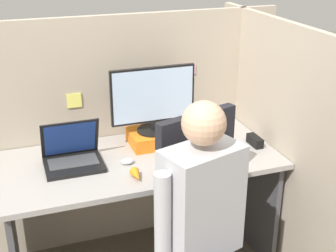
% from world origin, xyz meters
% --- Properties ---
extents(cubicle_panel_back, '(2.04, 0.05, 1.48)m').
position_xyz_m(cubicle_panel_back, '(-0.00, 0.73, 0.74)').
color(cubicle_panel_back, tan).
rests_on(cubicle_panel_back, ground).
extents(cubicle_panel_right, '(0.04, 1.35, 1.48)m').
position_xyz_m(cubicle_panel_right, '(0.79, 0.28, 0.74)').
color(cubicle_panel_right, tan).
rests_on(cubicle_panel_right, ground).
extents(desk, '(1.54, 0.71, 0.74)m').
position_xyz_m(desk, '(0.00, 0.35, 0.56)').
color(desk, '#9E9993').
rests_on(desk, ground).
extents(paper_box, '(0.29, 0.24, 0.08)m').
position_xyz_m(paper_box, '(0.13, 0.51, 0.78)').
color(paper_box, orange).
rests_on(paper_box, desk).
extents(monitor, '(0.50, 0.20, 0.39)m').
position_xyz_m(monitor, '(0.13, 0.51, 1.03)').
color(monitor, black).
rests_on(monitor, paper_box).
extents(laptop, '(0.31, 0.26, 0.25)m').
position_xyz_m(laptop, '(-0.37, 0.40, 0.79)').
color(laptop, black).
rests_on(laptop, desk).
extents(mouse, '(0.07, 0.05, 0.03)m').
position_xyz_m(mouse, '(-0.09, 0.31, 0.76)').
color(mouse, silver).
rests_on(mouse, desk).
extents(stapler, '(0.05, 0.13, 0.05)m').
position_xyz_m(stapler, '(0.68, 0.29, 0.77)').
color(stapler, black).
rests_on(stapler, desk).
extents(carrot_toy, '(0.05, 0.12, 0.05)m').
position_xyz_m(carrot_toy, '(-0.09, 0.12, 0.77)').
color(carrot_toy, orange).
rests_on(carrot_toy, desk).
extents(office_chair, '(0.58, 0.62, 1.15)m').
position_xyz_m(office_chair, '(0.11, -0.22, 0.58)').
color(office_chair, black).
rests_on(office_chair, ground).
extents(person, '(0.46, 0.51, 1.30)m').
position_xyz_m(person, '(0.05, -0.39, 0.75)').
color(person, '#282D4C').
rests_on(person, ground).
extents(coffee_mug, '(0.07, 0.07, 0.09)m').
position_xyz_m(coffee_mug, '(0.48, 0.48, 0.79)').
color(coffee_mug, '#232328').
rests_on(coffee_mug, desk).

